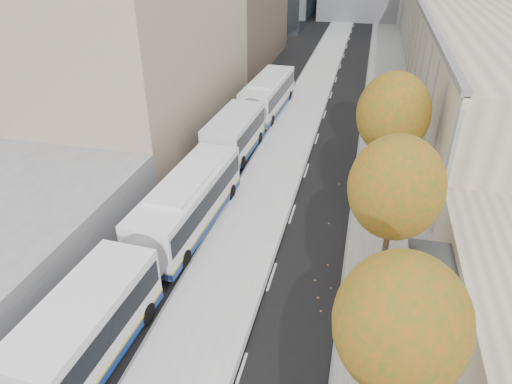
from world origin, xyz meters
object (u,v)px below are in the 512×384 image
(bus_shelter, at_px, (437,279))
(bus_far, at_px, (256,109))
(bus_near, at_px, (155,243))
(distant_car, at_px, (281,86))

(bus_shelter, xyz_separation_m, bus_far, (-12.88, 20.24, -0.47))
(bus_shelter, relative_size, bus_near, 0.24)
(bus_near, relative_size, bus_far, 0.98)
(bus_shelter, relative_size, bus_far, 0.23)
(bus_shelter, bearing_deg, bus_near, 179.31)
(bus_near, distance_m, distant_car, 30.80)
(bus_shelter, height_order, bus_near, bus_near)
(bus_far, bearing_deg, bus_near, -88.28)
(bus_near, height_order, bus_far, bus_far)
(bus_far, distance_m, distant_car, 10.75)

